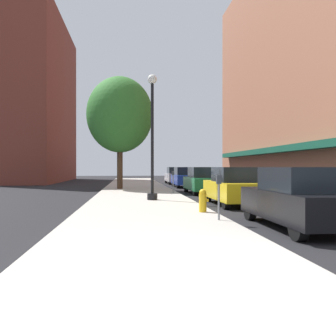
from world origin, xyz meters
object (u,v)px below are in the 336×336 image
object	(u,v)px
car_blue	(185,177)
lamppost	(152,134)
fire_hydrant	(203,200)
tree_near	(120,115)
car_silver	(176,176)
car_black	(299,199)
car_yellow	(234,187)
parking_meter_far	(219,192)
car_green	(203,181)
parking_meter_near	(173,179)

from	to	relation	value
car_blue	lamppost	bearing A→B (deg)	-108.01
fire_hydrant	lamppost	bearing A→B (deg)	106.79
tree_near	car_silver	distance (m)	11.63
car_black	car_yellow	bearing A→B (deg)	89.72
parking_meter_far	car_green	distance (m)	11.87
lamppost	parking_meter_near	world-z (taller)	lamppost
fire_hydrant	car_black	size ratio (longest dim) A/B	0.18
car_green	car_black	bearing A→B (deg)	-91.99
parking_meter_far	car_green	xyz separation A→B (m)	(1.95, 11.71, -0.14)
lamppost	car_silver	xyz separation A→B (m)	(3.47, 18.09, -2.39)
car_blue	car_silver	distance (m)	5.81
fire_hydrant	car_green	bearing A→B (deg)	78.32
tree_near	car_green	size ratio (longest dim) A/B	1.85
lamppost	car_yellow	world-z (taller)	lamppost
lamppost	parking_meter_far	size ratio (longest dim) A/B	4.50
fire_hydrant	car_blue	world-z (taller)	car_blue
parking_meter_far	car_black	xyz separation A→B (m)	(1.95, -0.97, -0.14)
parking_meter_far	car_silver	xyz separation A→B (m)	(1.95, 24.69, -0.14)
car_green	car_silver	size ratio (longest dim) A/B	1.00
parking_meter_near	car_yellow	xyz separation A→B (m)	(1.95, -5.94, -0.14)
parking_meter_far	car_silver	world-z (taller)	car_silver
car_black	parking_meter_near	bearing A→B (deg)	99.00
car_black	car_yellow	distance (m)	6.00
parking_meter_far	car_silver	distance (m)	24.76
parking_meter_near	tree_near	bearing A→B (deg)	126.77
parking_meter_far	tree_near	bearing A→B (deg)	102.03
parking_meter_near	parking_meter_far	world-z (taller)	same
car_black	car_yellow	world-z (taller)	same
fire_hydrant	parking_meter_far	xyz separation A→B (m)	(0.09, -1.85, 0.43)
lamppost	tree_near	world-z (taller)	tree_near
parking_meter_near	car_blue	size ratio (longest dim) A/B	0.30
fire_hydrant	parking_meter_far	size ratio (longest dim) A/B	0.60
parking_meter_near	car_blue	world-z (taller)	car_blue
fire_hydrant	car_blue	size ratio (longest dim) A/B	0.18
fire_hydrant	car_silver	world-z (taller)	car_silver
lamppost	car_silver	bearing A→B (deg)	79.14
lamppost	car_blue	world-z (taller)	lamppost
car_blue	car_yellow	bearing A→B (deg)	-92.23
parking_meter_near	car_silver	distance (m)	13.86
car_silver	car_blue	bearing A→B (deg)	-89.21
parking_meter_far	car_black	world-z (taller)	car_black
car_black	car_blue	bearing A→B (deg)	89.72
lamppost	tree_near	xyz separation A→B (m)	(-1.75, 8.74, 2.16)
parking_meter_far	car_yellow	bearing A→B (deg)	68.80
parking_meter_near	car_green	xyz separation A→B (m)	(1.95, 0.75, -0.14)
parking_meter_far	car_blue	bearing A→B (deg)	84.10
tree_near	car_blue	distance (m)	7.78
car_green	tree_near	bearing A→B (deg)	143.20
fire_hydrant	car_yellow	distance (m)	3.78
parking_meter_far	car_silver	size ratio (longest dim) A/B	0.30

